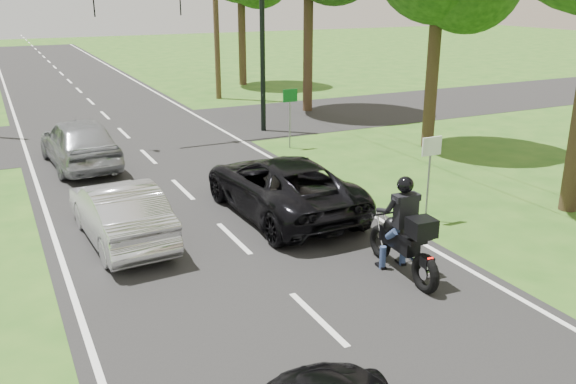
% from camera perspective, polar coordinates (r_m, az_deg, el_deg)
% --- Properties ---
extents(ground, '(140.00, 140.00, 0.00)m').
position_cam_1_polar(ground, '(10.82, 2.80, -11.79)').
color(ground, '#275417').
rests_on(ground, ground).
extents(road, '(8.00, 100.00, 0.01)m').
position_cam_1_polar(road, '(19.50, -11.53, 1.87)').
color(road, black).
rests_on(road, ground).
extents(cross_road, '(60.00, 7.00, 0.01)m').
position_cam_1_polar(cross_road, '(25.18, -15.13, 5.33)').
color(cross_road, black).
rests_on(cross_road, ground).
extents(motorcycle_rider, '(0.68, 2.40, 2.07)m').
position_cam_1_polar(motorcycle_rider, '(12.22, 10.89, -4.19)').
color(motorcycle_rider, black).
rests_on(motorcycle_rider, ground).
extents(dark_suv, '(2.60, 5.37, 1.47)m').
position_cam_1_polar(dark_suv, '(15.35, -0.63, 0.63)').
color(dark_suv, black).
rests_on(dark_suv, road).
extents(silver_sedan, '(1.71, 4.28, 1.38)m').
position_cam_1_polar(silver_sedan, '(14.16, -15.46, -1.81)').
color(silver_sedan, silver).
rests_on(silver_sedan, road).
extents(silver_suv, '(2.21, 4.82, 1.60)m').
position_cam_1_polar(silver_suv, '(20.60, -18.95, 4.45)').
color(silver_suv, '#989B9F').
rests_on(silver_suv, road).
extents(traffic_signal, '(6.38, 0.44, 6.00)m').
position_cam_1_polar(traffic_signal, '(23.56, -6.72, 15.15)').
color(traffic_signal, black).
rests_on(traffic_signal, ground).
extents(sign_white, '(0.55, 0.07, 2.12)m').
position_cam_1_polar(sign_white, '(15.00, 13.21, 3.09)').
color(sign_white, slate).
rests_on(sign_white, ground).
extents(sign_green, '(0.55, 0.07, 2.12)m').
position_cam_1_polar(sign_green, '(21.70, 0.19, 8.24)').
color(sign_green, slate).
rests_on(sign_green, ground).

